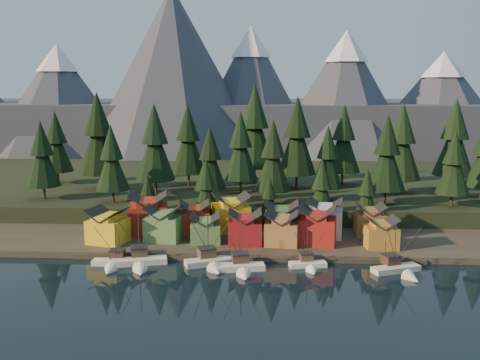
# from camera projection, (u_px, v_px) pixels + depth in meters

# --- Properties ---
(ground) EXTENTS (500.00, 500.00, 0.00)m
(ground) POSITION_uv_depth(u_px,v_px,m) (244.00, 285.00, 106.35)
(ground) COLOR black
(ground) RESTS_ON ground
(shore_strip) EXTENTS (400.00, 50.00, 1.50)m
(shore_strip) POSITION_uv_depth(u_px,v_px,m) (251.00, 229.00, 145.57)
(shore_strip) COLOR #332F25
(shore_strip) RESTS_ON ground
(hillside) EXTENTS (420.00, 100.00, 6.00)m
(hillside) POSITION_uv_depth(u_px,v_px,m) (255.00, 187.00, 194.38)
(hillside) COLOR black
(hillside) RESTS_ON ground
(dock) EXTENTS (80.00, 4.00, 1.00)m
(dock) POSITION_uv_depth(u_px,v_px,m) (247.00, 257.00, 122.50)
(dock) COLOR #483F33
(dock) RESTS_ON ground
(mountain_ridge) EXTENTS (560.00, 190.00, 90.00)m
(mountain_ridge) POSITION_uv_depth(u_px,v_px,m) (253.00, 109.00, 312.21)
(mountain_ridge) COLOR #4A525F
(mountain_ridge) RESTS_ON ground
(boat_0) EXTENTS (10.53, 11.43, 10.81)m
(boat_0) POSITION_uv_depth(u_px,v_px,m) (114.00, 258.00, 117.35)
(boat_0) COLOR white
(boat_0) RESTS_ON ground
(boat_1) EXTENTS (12.75, 13.37, 12.81)m
(boat_1) POSITION_uv_depth(u_px,v_px,m) (140.00, 256.00, 117.56)
(boat_1) COLOR silver
(boat_1) RESTS_ON ground
(boat_2) EXTENTS (11.40, 11.96, 12.82)m
(boat_2) POSITION_uv_depth(u_px,v_px,m) (210.00, 256.00, 117.23)
(boat_2) COLOR beige
(boat_2) RESTS_ON ground
(boat_3) EXTENTS (10.72, 11.34, 12.17)m
(boat_3) POSITION_uv_depth(u_px,v_px,m) (242.00, 261.00, 113.90)
(boat_3) COLOR silver
(boat_3) RESTS_ON ground
(boat_4) EXTENTS (8.70, 9.21, 9.97)m
(boat_4) POSITION_uv_depth(u_px,v_px,m) (309.00, 260.00, 116.25)
(boat_4) COLOR white
(boat_4) RESTS_ON ground
(boat_6) EXTENTS (11.33, 11.73, 11.72)m
(boat_6) POSITION_uv_depth(u_px,v_px,m) (400.00, 264.00, 112.83)
(boat_6) COLOR beige
(boat_6) RESTS_ON ground
(house_front_0) EXTENTS (10.23, 9.90, 8.46)m
(house_front_0) POSITION_uv_depth(u_px,v_px,m) (108.00, 225.00, 129.73)
(house_front_0) COLOR yellow
(house_front_0) RESTS_ON shore_strip
(house_front_1) EXTENTS (9.24, 8.95, 8.63)m
(house_front_1) POSITION_uv_depth(u_px,v_px,m) (164.00, 222.00, 131.89)
(house_front_1) COLOR #57884A
(house_front_1) RESTS_ON shore_strip
(house_front_2) EXTENTS (7.97, 8.02, 7.01)m
(house_front_2) POSITION_uv_depth(u_px,v_px,m) (205.00, 228.00, 130.15)
(house_front_2) COLOR #568447
(house_front_2) RESTS_ON shore_strip
(house_front_3) EXTENTS (8.31, 7.96, 8.14)m
(house_front_3) POSITION_uv_depth(u_px,v_px,m) (245.00, 226.00, 128.88)
(house_front_3) COLOR maroon
(house_front_3) RESTS_ON shore_strip
(house_front_4) EXTENTS (8.85, 9.38, 8.00)m
(house_front_4) POSITION_uv_depth(u_px,v_px,m) (282.00, 227.00, 128.63)
(house_front_4) COLOR #A16B39
(house_front_4) RESTS_ON shore_strip
(house_front_5) EXTENTS (9.94, 9.31, 9.11)m
(house_front_5) POSITION_uv_depth(u_px,v_px,m) (317.00, 224.00, 128.80)
(house_front_5) COLOR maroon
(house_front_5) RESTS_ON shore_strip
(house_front_6) EXTENTS (7.76, 7.38, 7.33)m
(house_front_6) POSITION_uv_depth(u_px,v_px,m) (381.00, 232.00, 125.86)
(house_front_6) COLOR #AB792C
(house_front_6) RESTS_ON shore_strip
(house_back_0) EXTENTS (11.07, 10.76, 10.56)m
(house_back_0) POSITION_uv_depth(u_px,v_px,m) (148.00, 212.00, 138.03)
(house_back_0) COLOR maroon
(house_back_0) RESTS_ON shore_strip
(house_back_1) EXTENTS (8.51, 8.59, 8.45)m
(house_back_1) POSITION_uv_depth(u_px,v_px,m) (195.00, 217.00, 137.38)
(house_back_1) COLOR #9D2F18
(house_back_1) RESTS_ON shore_strip
(house_back_2) EXTENTS (11.03, 10.45, 9.92)m
(house_back_2) POSITION_uv_depth(u_px,v_px,m) (231.00, 212.00, 140.06)
(house_back_2) COLOR yellow
(house_back_2) RESTS_ON shore_strip
(house_back_3) EXTENTS (8.76, 7.86, 8.63)m
(house_back_3) POSITION_uv_depth(u_px,v_px,m) (282.00, 218.00, 136.34)
(house_back_3) COLOR #3D6B3A
(house_back_3) RESTS_ON shore_strip
(house_back_4) EXTENTS (9.85, 9.56, 9.51)m
(house_back_4) POSITION_uv_depth(u_px,v_px,m) (325.00, 217.00, 135.30)
(house_back_4) COLOR beige
(house_back_4) RESTS_ON shore_strip
(house_back_5) EXTENTS (7.37, 7.46, 8.18)m
(house_back_5) POSITION_uv_depth(u_px,v_px,m) (370.00, 219.00, 135.83)
(house_back_5) COLOR brown
(house_back_5) RESTS_ON shore_strip
(tree_hill_0) EXTENTS (10.05, 10.05, 23.42)m
(tree_hill_0) POSITION_uv_depth(u_px,v_px,m) (42.00, 156.00, 157.40)
(tree_hill_0) COLOR #332319
(tree_hill_0) RESTS_ON hillside
(tree_hill_1) EXTENTS (13.54, 13.54, 31.54)m
(tree_hill_1) POSITION_uv_depth(u_px,v_px,m) (98.00, 137.00, 171.77)
(tree_hill_1) COLOR #332319
(tree_hill_1) RESTS_ON hillside
(tree_hill_2) EXTENTS (9.68, 9.68, 22.56)m
(tree_hill_2) POSITION_uv_depth(u_px,v_px,m) (112.00, 160.00, 152.44)
(tree_hill_2) COLOR #332319
(tree_hill_2) RESTS_ON hillside
(tree_hill_3) EXTENTS (12.15, 12.15, 28.30)m
(tree_hill_3) POSITION_uv_depth(u_px,v_px,m) (155.00, 145.00, 163.20)
(tree_hill_3) COLOR #332319
(tree_hill_3) RESTS_ON hillside
(tree_hill_4) EXTENTS (11.81, 11.81, 27.51)m
(tree_hill_4) POSITION_uv_depth(u_px,v_px,m) (188.00, 142.00, 177.63)
(tree_hill_4) COLOR #332319
(tree_hill_4) RESTS_ON hillside
(tree_hill_5) EXTENTS (9.61, 9.61, 22.38)m
(tree_hill_5) POSITION_uv_depth(u_px,v_px,m) (210.00, 160.00, 153.01)
(tree_hill_5) COLOR #332319
(tree_hill_5) RESTS_ON hillside
(tree_hill_6) EXTENTS (11.05, 11.05, 25.75)m
(tree_hill_6) POSITION_uv_depth(u_px,v_px,m) (241.00, 148.00, 167.05)
(tree_hill_6) COLOR #332319
(tree_hill_6) RESTS_ON hillside
(tree_hill_7) EXTENTS (10.39, 10.39, 24.21)m
(tree_hill_7) POSITION_uv_depth(u_px,v_px,m) (273.00, 158.00, 149.96)
(tree_hill_7) COLOR #332319
(tree_hill_7) RESTS_ON hillside
(tree_hill_8) EXTENTS (13.02, 13.02, 30.33)m
(tree_hill_8) POSITION_uv_depth(u_px,v_px,m) (297.00, 138.00, 172.59)
(tree_hill_8) COLOR #332319
(tree_hill_8) RESTS_ON hillside
(tree_hill_9) EXTENTS (9.51, 9.51, 22.15)m
(tree_hill_9) POSITION_uv_depth(u_px,v_px,m) (327.00, 159.00, 156.24)
(tree_hill_9) COLOR #332319
(tree_hill_9) RESTS_ON hillside
(tree_hill_10) EXTENTS (11.82, 11.82, 27.53)m
(tree_hill_10) POSITION_uv_depth(u_px,v_px,m) (343.00, 141.00, 179.92)
(tree_hill_10) COLOR #332319
(tree_hill_10) RESTS_ON hillside
(tree_hill_11) EXTENTS (10.98, 10.98, 25.57)m
(tree_hill_11) POSITION_uv_depth(u_px,v_px,m) (387.00, 155.00, 150.19)
(tree_hill_11) COLOR #332319
(tree_hill_11) RESTS_ON hillside
(tree_hill_12) EXTENTS (12.16, 12.16, 28.33)m
(tree_hill_12) POSITION_uv_depth(u_px,v_px,m) (402.00, 144.00, 165.27)
(tree_hill_12) COLOR #332319
(tree_hill_12) RESTS_ON hillside
(tree_hill_13) EXTENTS (9.23, 9.23, 21.49)m
(tree_hill_13) POSITION_uv_depth(u_px,v_px,m) (454.00, 165.00, 147.70)
(tree_hill_13) COLOR #332319
(tree_hill_13) RESTS_ON hillside
(tree_hill_14) EXTENTS (12.72, 12.72, 29.64)m
(tree_hill_14) POSITION_uv_depth(u_px,v_px,m) (455.00, 140.00, 170.14)
(tree_hill_14) COLOR #332319
(tree_hill_14) RESTS_ON hillside
(tree_hill_15) EXTENTS (14.67, 14.67, 34.17)m
(tree_hill_15) POSITION_uv_depth(u_px,v_px,m) (255.00, 129.00, 182.78)
(tree_hill_15) COLOR #332319
(tree_hill_15) RESTS_ON hillside
(tree_hill_16) EXTENTS (10.76, 10.76, 25.07)m
(tree_hill_16) POSITION_uv_depth(u_px,v_px,m) (56.00, 144.00, 183.13)
(tree_hill_16) COLOR #332319
(tree_hill_16) RESTS_ON hillside
(tree_shore_0) EXTENTS (6.26, 6.26, 14.59)m
(tree_shore_0) POSITION_uv_depth(u_px,v_px,m) (148.00, 197.00, 145.49)
(tree_shore_0) COLOR #332319
(tree_shore_0) RESTS_ON shore_strip
(tree_shore_1) EXTENTS (8.00, 8.00, 18.64)m
(tree_shore_1) POSITION_uv_depth(u_px,v_px,m) (206.00, 189.00, 144.30)
(tree_shore_1) COLOR #332319
(tree_shore_1) RESTS_ON shore_strip
(tree_shore_2) EXTENTS (6.05, 6.05, 14.09)m
(tree_shore_2) POSITION_uv_depth(u_px,v_px,m) (269.00, 199.00, 143.87)
(tree_shore_2) COLOR #332319
(tree_shore_2) RESTS_ON shore_strip
(tree_shore_3) EXTENTS (8.18, 8.18, 19.05)m
(tree_shore_3) POSITION_uv_depth(u_px,v_px,m) (322.00, 190.00, 142.70)
(tree_shore_3) COLOR #332319
(tree_shore_3) RESTS_ON shore_strip
(tree_shore_4) EXTENTS (6.98, 6.98, 16.25)m
(tree_shore_4) POSITION_uv_depth(u_px,v_px,m) (367.00, 196.00, 142.35)
(tree_shore_4) COLOR #332319
(tree_shore_4) RESTS_ON shore_strip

